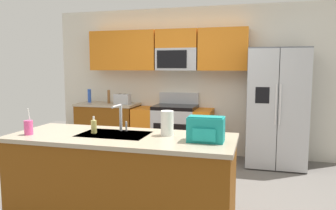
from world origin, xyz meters
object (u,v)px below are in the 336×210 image
at_px(range_oven, 173,131).
at_px(soap_dispenser, 94,126).
at_px(toaster, 122,99).
at_px(refrigerator, 276,108).
at_px(paper_towel_roll, 167,123).
at_px(sink_faucet, 120,115).
at_px(backpack, 206,129).
at_px(bottle_blue, 89,96).
at_px(drink_cup_pink, 29,127).
at_px(pepper_mill, 109,97).

xyz_separation_m(range_oven, soap_dispenser, (-0.18, -2.50, 0.53)).
relative_size(toaster, soap_dispenser, 1.65).
bearing_deg(refrigerator, paper_towel_roll, -115.99).
distance_m(sink_faucet, paper_towel_roll, 0.52).
relative_size(refrigerator, soap_dispenser, 10.88).
height_order(toaster, backpack, backpack).
distance_m(toaster, bottle_blue, 0.72).
relative_size(paper_towel_roll, backpack, 0.75).
relative_size(sink_faucet, drink_cup_pink, 1.08).
distance_m(sink_faucet, backpack, 0.95).
relative_size(refrigerator, sink_faucet, 6.56).
height_order(range_oven, paper_towel_roll, paper_towel_roll).
bearing_deg(pepper_mill, paper_towel_roll, -53.55).
height_order(drink_cup_pink, soap_dispenser, drink_cup_pink).
height_order(refrigerator, pepper_mill, refrigerator).
relative_size(pepper_mill, drink_cup_pink, 0.93).
xyz_separation_m(range_oven, drink_cup_pink, (-0.76, -2.73, 0.53)).
bearing_deg(paper_towel_roll, sink_faucet, 173.29).
xyz_separation_m(bottle_blue, backpack, (2.60, -2.61, -0.01)).
relative_size(drink_cup_pink, soap_dispenser, 1.53).
height_order(bottle_blue, drink_cup_pink, drink_cup_pink).
relative_size(range_oven, bottle_blue, 5.51).
distance_m(refrigerator, drink_cup_pink, 3.62).
relative_size(refrigerator, toaster, 6.61).
xyz_separation_m(bottle_blue, sink_faucet, (1.67, -2.39, 0.04)).
xyz_separation_m(toaster, backpack, (1.88, -2.51, 0.03)).
xyz_separation_m(sink_faucet, soap_dispenser, (-0.22, -0.16, -0.10)).
distance_m(soap_dispenser, paper_towel_roll, 0.74).
height_order(toaster, sink_faucet, sink_faucet).
relative_size(refrigerator, paper_towel_roll, 7.71).
distance_m(refrigerator, soap_dispenser, 3.06).
xyz_separation_m(toaster, drink_cup_pink, (0.16, -2.68, -0.02)).
xyz_separation_m(pepper_mill, drink_cup_pink, (0.45, -2.73, -0.05)).
xyz_separation_m(soap_dispenser, paper_towel_roll, (0.74, 0.10, 0.05)).
xyz_separation_m(sink_faucet, backpack, (0.92, -0.22, -0.05)).
bearing_deg(soap_dispenser, pepper_mill, 112.54).
distance_m(pepper_mill, sink_faucet, 2.65).
height_order(range_oven, bottle_blue, bottle_blue).
distance_m(range_oven, refrigerator, 1.76).
relative_size(toaster, pepper_mill, 1.15).
xyz_separation_m(range_oven, refrigerator, (1.69, -0.07, 0.48)).
bearing_deg(bottle_blue, refrigerator, -2.11).
bearing_deg(pepper_mill, bottle_blue, 172.81).
distance_m(refrigerator, paper_towel_roll, 2.59).
relative_size(range_oven, backpack, 4.25).
bearing_deg(drink_cup_pink, sink_faucet, 26.18).
bearing_deg(range_oven, bottle_blue, 178.23).
distance_m(pepper_mill, bottle_blue, 0.43).
bearing_deg(soap_dispenser, toaster, 106.96).
bearing_deg(drink_cup_pink, toaster, 93.49).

